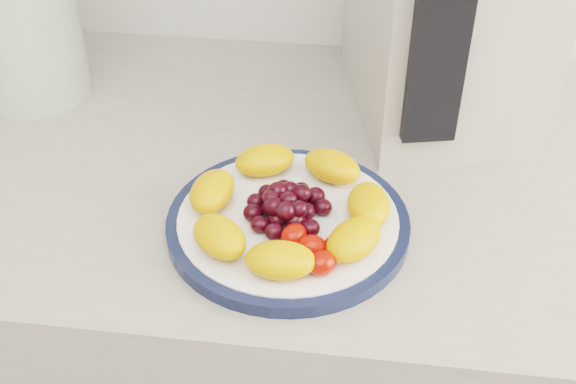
# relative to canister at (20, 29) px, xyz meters

# --- Properties ---
(plate_rim) EXTENTS (0.26, 0.26, 0.01)m
(plate_rim) POSITION_rel_canister_xyz_m (0.39, -0.24, -0.09)
(plate_rim) COLOR #151D3B
(plate_rim) RESTS_ON counter
(plate_face) EXTENTS (0.23, 0.23, 0.02)m
(plate_face) POSITION_rel_canister_xyz_m (0.39, -0.24, -0.08)
(plate_face) COLOR white
(plate_face) RESTS_ON counter
(canister) EXTENTS (0.18, 0.18, 0.19)m
(canister) POSITION_rel_canister_xyz_m (0.00, 0.00, 0.00)
(canister) COLOR #2D5811
(canister) RESTS_ON counter
(appliance_panel) EXTENTS (0.06, 0.03, 0.26)m
(appliance_panel) POSITION_rel_canister_xyz_m (0.53, -0.12, 0.09)
(appliance_panel) COLOR black
(appliance_panel) RESTS_ON appliance_body
(fruit_plate) EXTENTS (0.22, 0.22, 0.03)m
(fruit_plate) POSITION_rel_canister_xyz_m (0.39, -0.25, -0.06)
(fruit_plate) COLOR orange
(fruit_plate) RESTS_ON plate_face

